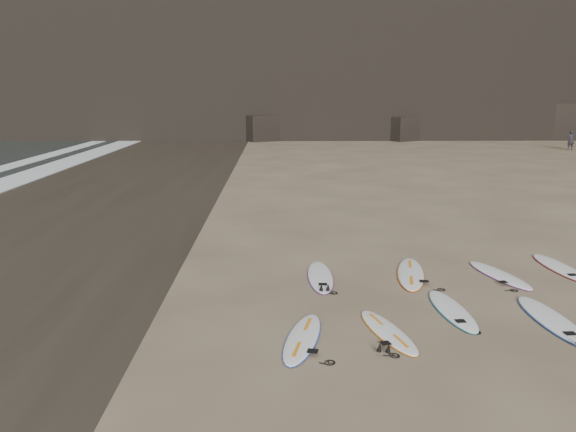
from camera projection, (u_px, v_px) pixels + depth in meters
name	position (u px, v px, depth m)	size (l,w,h in m)	color
ground	(483.00, 319.00, 11.89)	(240.00, 240.00, 0.00)	#897559
wet_sand	(50.00, 218.00, 21.36)	(12.00, 200.00, 0.01)	#383026
surfboard_0	(302.00, 338.00, 10.88)	(0.58, 2.41, 0.09)	white
surfboard_1	(388.00, 331.00, 11.18)	(0.55, 2.27, 0.08)	white
surfboard_2	(452.00, 310.00, 12.26)	(0.60, 2.48, 0.09)	white
surfboard_3	(552.00, 320.00, 11.73)	(0.66, 2.76, 0.10)	white
surfboard_5	(320.00, 276.00, 14.50)	(0.62, 2.60, 0.09)	white
surfboard_6	(411.00, 273.00, 14.73)	(0.66, 2.76, 0.10)	white
surfboard_7	(499.00, 275.00, 14.63)	(0.59, 2.47, 0.09)	white
surfboard_8	(560.00, 267.00, 15.22)	(0.63, 2.61, 0.09)	white
person_a	(571.00, 140.00, 46.27)	(0.59, 0.39, 1.61)	black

